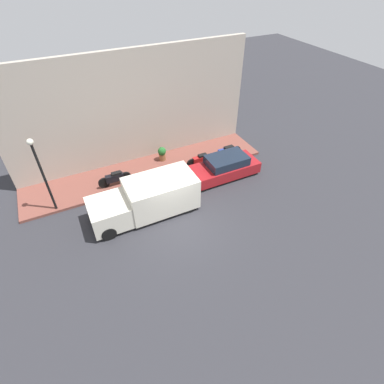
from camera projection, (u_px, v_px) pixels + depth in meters
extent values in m
plane|color=#2D2D33|center=(180.00, 222.00, 15.11)|extent=(60.00, 60.00, 0.00)
cube|color=brown|center=(148.00, 170.00, 18.37)|extent=(2.85, 14.55, 0.15)
cube|color=#B2A899|center=(133.00, 110.00, 17.34)|extent=(0.30, 14.55, 6.71)
cube|color=maroon|center=(223.00, 169.00, 17.74)|extent=(1.69, 4.28, 0.66)
cube|color=#192333|center=(227.00, 160.00, 17.43)|extent=(1.49, 2.35, 0.51)
cylinder|color=black|center=(203.00, 187.00, 16.79)|extent=(0.20, 0.57, 0.57)
cylinder|color=black|center=(192.00, 173.00, 17.79)|extent=(0.20, 0.57, 0.57)
cylinder|color=black|center=(253.00, 171.00, 17.94)|extent=(0.20, 0.57, 0.57)
cylinder|color=black|center=(240.00, 159.00, 18.94)|extent=(0.20, 0.57, 0.57)
cube|color=silver|center=(161.00, 193.00, 15.23)|extent=(2.05, 3.51, 1.69)
cube|color=silver|center=(109.00, 213.00, 14.49)|extent=(1.94, 1.89, 1.18)
cube|color=#192333|center=(102.00, 209.00, 14.18)|extent=(1.74, 1.04, 0.47)
cylinder|color=black|center=(109.00, 233.00, 14.04)|extent=(0.22, 0.71, 0.71)
cylinder|color=black|center=(100.00, 210.00, 15.26)|extent=(0.22, 0.71, 0.71)
cylinder|color=black|center=(189.00, 207.00, 15.45)|extent=(0.22, 0.71, 0.71)
cylinder|color=black|center=(175.00, 187.00, 16.67)|extent=(0.22, 0.71, 0.71)
cube|color=navy|center=(226.00, 151.00, 19.13)|extent=(0.30, 1.13, 0.37)
cube|color=black|center=(229.00, 147.00, 19.03)|extent=(0.27, 0.62, 0.12)
cylinder|color=black|center=(216.00, 156.00, 18.96)|extent=(0.10, 0.55, 0.55)
cylinder|color=black|center=(237.00, 150.00, 19.49)|extent=(0.10, 0.55, 0.55)
cube|color=black|center=(115.00, 178.00, 16.88)|extent=(0.30, 1.00, 0.41)
cube|color=black|center=(116.00, 173.00, 16.75)|extent=(0.27, 0.55, 0.12)
cylinder|color=black|center=(104.00, 183.00, 16.77)|extent=(0.10, 0.65, 0.65)
cylinder|color=black|center=(126.00, 177.00, 17.18)|extent=(0.10, 0.65, 0.65)
cube|color=#B21E1E|center=(201.00, 159.00, 18.40)|extent=(0.30, 0.99, 0.36)
cube|color=black|center=(203.00, 155.00, 18.30)|extent=(0.27, 0.54, 0.12)
cylinder|color=black|center=(191.00, 163.00, 18.28)|extent=(0.10, 0.60, 0.60)
cylinder|color=black|center=(209.00, 158.00, 18.70)|extent=(0.10, 0.60, 0.60)
cylinder|color=black|center=(45.00, 179.00, 14.40)|extent=(0.12, 0.12, 3.89)
sphere|color=silver|center=(30.00, 142.00, 13.09)|extent=(0.30, 0.30, 0.30)
cylinder|color=brown|center=(162.00, 157.00, 18.98)|extent=(0.43, 0.43, 0.43)
sphere|color=#236628|center=(162.00, 151.00, 18.71)|extent=(0.51, 0.51, 0.51)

